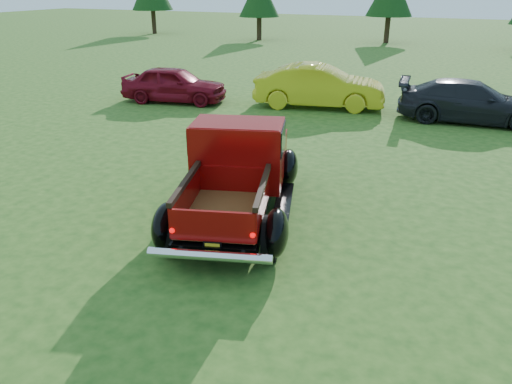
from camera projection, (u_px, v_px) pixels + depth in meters
The scene contains 5 objects.
ground at pixel (224, 244), 8.36m from camera, with size 120.00×120.00×0.00m, color #244B15.
pickup_truck at pixel (238, 169), 9.36m from camera, with size 3.22×4.92×1.72m.
show_car_red at pixel (174, 84), 17.96m from camera, with size 1.51×3.74×1.27m, color maroon.
show_car_yellow at pixel (319, 86), 17.15m from camera, with size 1.54×4.41×1.45m, color gold.
show_car_grey at pixel (471, 101), 15.40m from camera, with size 1.77×4.36×1.26m, color black.
Camera 1 is at (3.47, -6.51, 4.06)m, focal length 35.00 mm.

